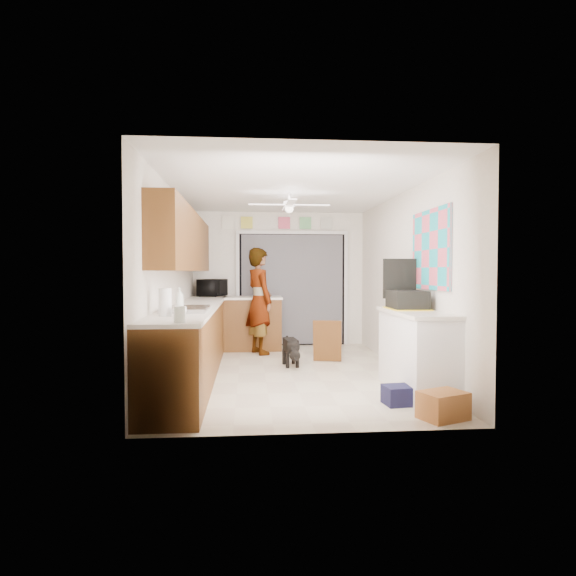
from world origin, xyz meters
name	(u,v)px	position (x,y,z in m)	size (l,w,h in m)	color
floor	(290,372)	(0.00, 0.00, 0.00)	(5.00, 5.00, 0.00)	beige
ceiling	(290,190)	(0.00, 0.00, 2.50)	(5.00, 5.00, 0.00)	white
wall_back	(279,279)	(0.00, 2.50, 1.25)	(3.20, 3.20, 0.00)	white
wall_front	(316,288)	(0.00, -2.50, 1.25)	(3.20, 3.20, 0.00)	white
wall_left	(172,282)	(-1.60, 0.00, 1.25)	(5.00, 5.00, 0.00)	white
wall_right	(405,282)	(1.60, 0.00, 1.25)	(5.00, 5.00, 0.00)	white
left_base_cabinets	(195,341)	(-1.30, 0.00, 0.45)	(0.60, 4.80, 0.90)	brown
left_countertop	(195,306)	(-1.29, 0.00, 0.92)	(0.62, 4.80, 0.04)	white
upper_cabinets	(185,242)	(-1.44, 0.20, 1.80)	(0.32, 4.00, 0.80)	brown
sink_basin	(186,310)	(-1.29, -1.00, 0.95)	(0.50, 0.76, 0.06)	silver
faucet	(169,301)	(-1.48, -1.00, 1.05)	(0.03, 0.03, 0.22)	silver
peninsula_base	(253,324)	(-0.50, 2.00, 0.45)	(1.00, 0.60, 0.90)	brown
peninsula_top	(253,298)	(-0.50, 2.00, 0.92)	(1.04, 0.64, 0.04)	white
back_opening_recess	(292,289)	(0.25, 2.47, 1.05)	(2.00, 0.06, 2.10)	black
curtain_panel	(292,290)	(0.25, 2.43, 1.05)	(1.90, 0.03, 2.05)	slate
door_trim_left	(238,290)	(-0.77, 2.44, 1.05)	(0.06, 0.04, 2.10)	white
door_trim_right	(346,289)	(1.27, 2.44, 1.05)	(0.06, 0.04, 2.10)	white
door_trim_head	(292,232)	(0.25, 2.44, 2.12)	(2.10, 0.04, 0.06)	white
header_frame_0	(247,223)	(-0.60, 2.47, 2.30)	(0.22, 0.02, 0.22)	#D7D447
header_frame_2	(284,223)	(0.10, 2.47, 2.30)	(0.22, 0.02, 0.22)	#DF5372
header_frame_3	(305,223)	(0.50, 2.47, 2.30)	(0.22, 0.02, 0.22)	#6BBB77
header_frame_4	(326,223)	(0.90, 2.47, 2.30)	(0.22, 0.02, 0.22)	beige
route66_sign	(228,222)	(-0.95, 2.47, 2.30)	(0.22, 0.02, 0.26)	silver
right_counter_base	(417,353)	(1.35, -1.20, 0.45)	(0.50, 1.40, 0.90)	white
right_counter_top	(416,313)	(1.34, -1.20, 0.92)	(0.54, 1.44, 0.04)	white
abstract_painting	(431,250)	(1.58, -1.00, 1.65)	(0.03, 1.15, 0.95)	#E9556D
ceiling_fan	(289,205)	(0.00, 0.20, 2.32)	(1.14, 1.14, 0.24)	white
microwave	(212,288)	(-1.22, 2.25, 1.09)	(0.56, 0.38, 0.31)	black
soap_bottle	(180,298)	(-1.38, -0.80, 1.07)	(0.10, 0.10, 0.26)	silver
cup	(180,311)	(-1.26, -1.67, 0.99)	(0.13, 0.13, 0.10)	white
jar_a	(180,315)	(-1.18, -2.25, 1.01)	(0.10, 0.10, 0.14)	silver
paper_towel_roll	(165,302)	(-1.42, -1.60, 1.08)	(0.13, 0.13, 0.28)	white
suitcase	(407,300)	(1.32, -0.94, 1.05)	(0.39, 0.52, 0.22)	black
suitcase_rim	(407,309)	(1.32, -0.94, 0.94)	(0.44, 0.58, 0.02)	yellow
suitcase_lid	(400,279)	(1.32, -0.65, 1.30)	(0.42, 0.03, 0.50)	black
cardboard_box	(443,405)	(1.25, -2.20, 0.13)	(0.41, 0.31, 0.26)	#B96F3A
navy_crate	(400,395)	(1.00, -1.68, 0.10)	(0.32, 0.27, 0.20)	black
cabinet_door_panel	(327,341)	(0.63, 0.70, 0.33)	(0.43, 0.03, 0.65)	brown
man	(259,301)	(-0.39, 1.55, 0.89)	(0.65, 0.43, 1.79)	white
dog	(291,351)	(0.04, 0.45, 0.23)	(0.25, 0.58, 0.45)	black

